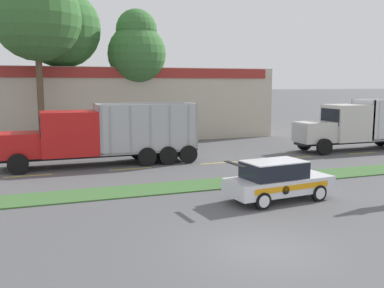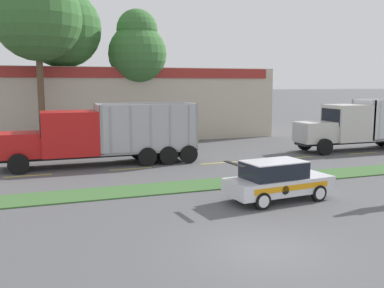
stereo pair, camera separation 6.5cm
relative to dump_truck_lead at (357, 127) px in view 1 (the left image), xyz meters
The scene contains 14 objects.
ground_plane 21.24m from the dump_truck_lead, 137.43° to the right, with size 600.00×600.00×0.00m, color #515154.
grass_verge 16.93m from the dump_truck_lead, 157.73° to the right, with size 120.00×2.11×0.06m, color #3D6633.
centre_line_3 22.29m from the dump_truck_lead, behind, with size 2.40×0.14×0.01m, color yellow.
centre_line_4 16.92m from the dump_truck_lead, behind, with size 2.40×0.14×0.01m, color yellow.
centre_line_5 11.58m from the dump_truck_lead, behind, with size 2.40×0.14×0.01m, color yellow.
centre_line_6 6.36m from the dump_truck_lead, 167.46° to the right, with size 2.40×0.14×0.01m, color yellow.
centre_line_7 2.22m from the dump_truck_lead, 113.71° to the right, with size 2.40×0.14×0.01m, color yellow.
dump_truck_lead is the anchor object (origin of this frame).
dump_truck_mid 19.02m from the dump_truck_lead, behind, with size 11.36×2.75×3.60m.
rally_car 15.89m from the dump_truck_lead, 141.82° to the right, with size 4.59×2.20×1.69m.
store_building_backdrop 22.67m from the dump_truck_lead, 137.96° to the left, with size 30.19×12.10×6.05m.
tree_behind_left 23.70m from the dump_truck_lead, 150.74° to the left, with size 6.06×6.06×13.53m.
tree_behind_centre 24.18m from the dump_truck_lead, 159.74° to the left, with size 6.18×6.18×14.03m.
tree_behind_right 17.93m from the dump_truck_lead, 144.70° to the left, with size 4.69×4.69×10.64m.
Camera 1 is at (-5.95, -10.34, 4.76)m, focal length 40.00 mm.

